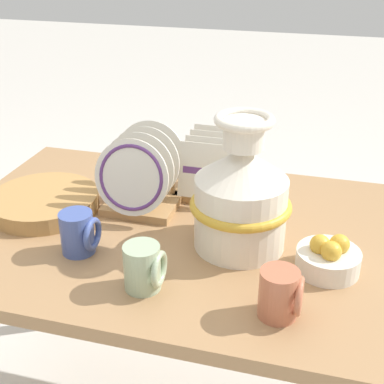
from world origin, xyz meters
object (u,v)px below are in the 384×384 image
(ceramic_vase, at_px, (241,195))
(wicker_charger_stack, at_px, (44,202))
(mug_cobalt_glaze, at_px, (79,233))
(dish_rack_square_plates, at_px, (213,176))
(dish_rack_round_plates, at_px, (140,181))
(mug_sage_glaze, at_px, (144,267))
(fruit_bowl, at_px, (328,258))
(mug_terracotta_glaze, at_px, (281,294))

(ceramic_vase, height_order, wicker_charger_stack, ceramic_vase)
(ceramic_vase, height_order, mug_cobalt_glaze, ceramic_vase)
(dish_rack_square_plates, relative_size, wicker_charger_stack, 0.65)
(mug_cobalt_glaze, bearing_deg, dish_rack_round_plates, 74.51)
(dish_rack_round_plates, bearing_deg, mug_sage_glaze, -68.51)
(dish_rack_square_plates, xyz_separation_m, fruit_bowl, (0.34, -0.31, -0.02))
(dish_rack_round_plates, height_order, mug_sage_glaze, dish_rack_round_plates)
(dish_rack_square_plates, bearing_deg, ceramic_vase, -63.43)
(dish_rack_round_plates, relative_size, dish_rack_square_plates, 1.15)
(dish_rack_square_plates, xyz_separation_m, mug_terracotta_glaze, (0.26, -0.50, -0.00))
(mug_sage_glaze, bearing_deg, dish_rack_round_plates, 111.49)
(mug_cobalt_glaze, xyz_separation_m, mug_terracotta_glaze, (0.49, -0.11, 0.00))
(dish_rack_round_plates, distance_m, wicker_charger_stack, 0.28)
(dish_rack_round_plates, height_order, mug_terracotta_glaze, dish_rack_round_plates)
(mug_terracotta_glaze, bearing_deg, dish_rack_round_plates, 140.64)
(ceramic_vase, distance_m, mug_terracotta_glaze, 0.29)
(dish_rack_round_plates, relative_size, mug_sage_glaze, 2.13)
(dish_rack_round_plates, distance_m, mug_terracotta_glaze, 0.55)
(mug_sage_glaze, bearing_deg, mug_cobalt_glaze, 154.79)
(ceramic_vase, relative_size, wicker_charger_stack, 1.12)
(mug_sage_glaze, bearing_deg, fruit_bowl, 24.34)
(wicker_charger_stack, xyz_separation_m, mug_terracotta_glaze, (0.68, -0.28, 0.03))
(mug_cobalt_glaze, xyz_separation_m, fruit_bowl, (0.58, 0.08, -0.02))
(mug_terracotta_glaze, height_order, fruit_bowl, mug_terracotta_glaze)
(mug_cobalt_glaze, height_order, fruit_bowl, mug_cobalt_glaze)
(dish_rack_round_plates, distance_m, mug_cobalt_glaze, 0.25)
(dish_rack_round_plates, relative_size, mug_terracotta_glaze, 2.13)
(mug_terracotta_glaze, bearing_deg, fruit_bowl, 65.21)
(mug_terracotta_glaze, bearing_deg, wicker_charger_stack, 157.95)
(wicker_charger_stack, distance_m, fruit_bowl, 0.77)
(fruit_bowl, bearing_deg, ceramic_vase, 165.67)
(dish_rack_round_plates, height_order, mug_cobalt_glaze, dish_rack_round_plates)
(mug_cobalt_glaze, bearing_deg, wicker_charger_stack, 138.50)
(mug_terracotta_glaze, bearing_deg, ceramic_vase, 118.36)
(ceramic_vase, relative_size, mug_cobalt_glaze, 3.19)
(ceramic_vase, bearing_deg, mug_cobalt_glaze, -159.86)
(wicker_charger_stack, height_order, mug_terracotta_glaze, mug_terracotta_glaze)
(dish_rack_round_plates, xyz_separation_m, mug_sage_glaze, (0.13, -0.33, -0.03))
(dish_rack_square_plates, bearing_deg, dish_rack_round_plates, -138.55)
(dish_rack_round_plates, bearing_deg, ceramic_vase, -20.15)
(mug_cobalt_glaze, distance_m, fruit_bowl, 0.58)
(mug_sage_glaze, bearing_deg, mug_terracotta_glaze, -2.73)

